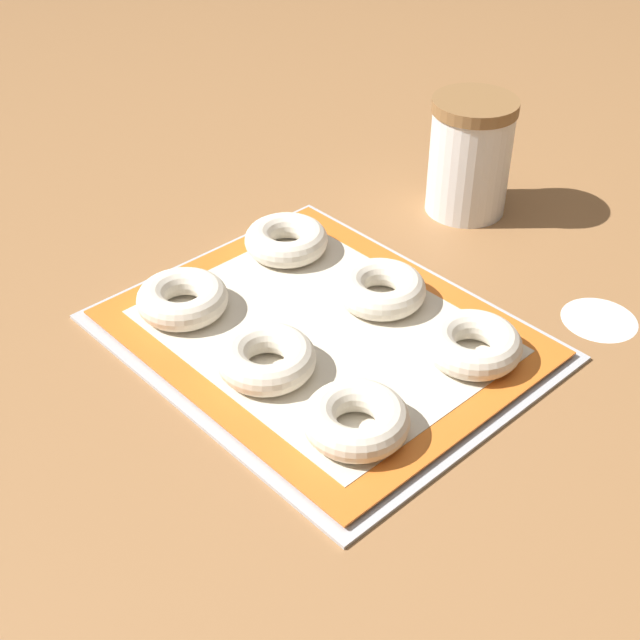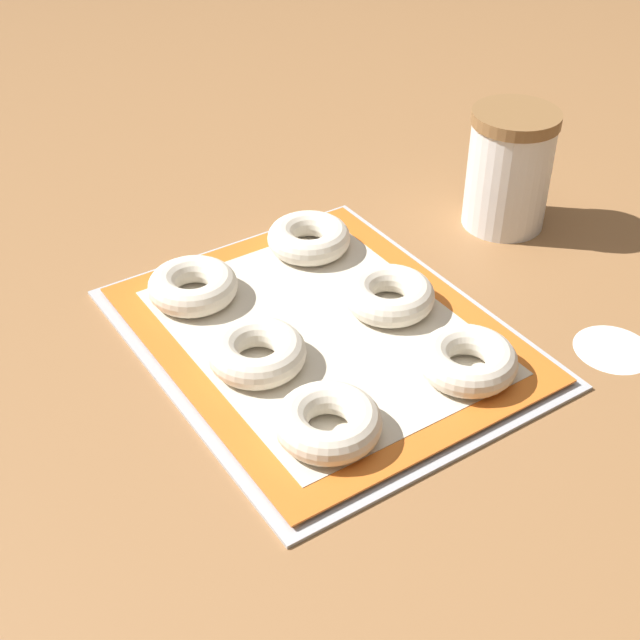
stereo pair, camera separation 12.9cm
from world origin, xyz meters
The scene contains 11 objects.
ground_plane centered at (0.00, 0.00, 0.00)m, with size 2.80×2.80×0.00m, color olive.
baking_tray centered at (0.01, 0.00, 0.00)m, with size 0.45×0.37×0.01m.
baking_mat centered at (0.01, 0.00, 0.01)m, with size 0.43×0.35×0.00m.
bagel_front_left centered at (-0.13, -0.09, 0.03)m, with size 0.10×0.10×0.03m.
bagel_front_center centered at (0.02, -0.09, 0.03)m, with size 0.10×0.10×0.03m.
bagel_front_right centered at (0.15, -0.09, 0.03)m, with size 0.10×0.10×0.03m.
bagel_back_left centered at (-0.14, 0.08, 0.03)m, with size 0.10×0.10×0.03m.
bagel_back_center centered at (0.01, 0.09, 0.03)m, with size 0.10×0.10×0.03m.
bagel_back_right centered at (0.15, 0.09, 0.03)m, with size 0.10×0.10×0.03m.
flour_canister centered at (-0.07, 0.34, 0.08)m, with size 0.11×0.11×0.16m.
flour_patch_far centered at (0.20, 0.25, 0.00)m, with size 0.09×0.09×0.00m.
Camera 1 is at (0.57, -0.53, 0.61)m, focal length 50.00 mm.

